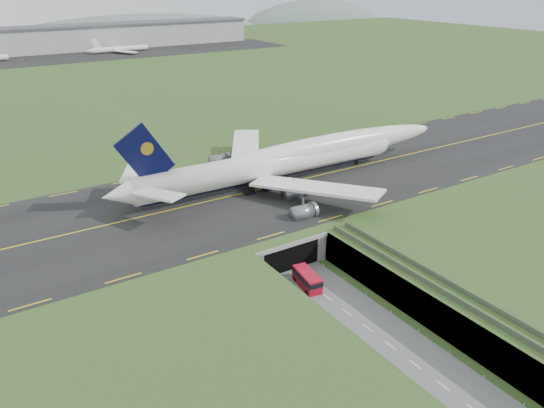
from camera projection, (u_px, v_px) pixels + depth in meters
ground at (317, 290)px, 92.77m from camera, size 900.00×900.00×0.00m
airfield_deck at (318, 276)px, 91.57m from camera, size 800.00×800.00×6.00m
trench_road at (345, 311)px, 86.92m from camera, size 12.00×75.00×0.20m
taxiway at (227, 197)px, 115.88m from camera, size 800.00×44.00×0.18m
tunnel_portal at (267, 237)px, 104.38m from camera, size 17.00×22.30×6.00m
guideway at (451, 298)px, 81.26m from camera, size 3.00×53.00×7.05m
jumbo_jet at (293, 159)px, 123.98m from camera, size 88.80×58.17×19.24m
shuttle_tram at (307, 279)px, 93.19m from camera, size 3.65×7.29×2.86m
cargo_terminal at (19, 41)px, 318.88m from camera, size 320.00×67.00×15.60m
distant_hills at (78, 43)px, 458.87m from camera, size 700.00×91.00×60.00m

